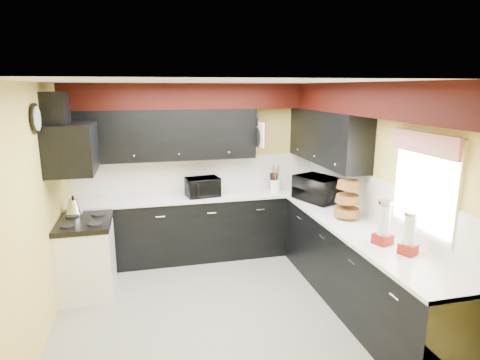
{
  "coord_description": "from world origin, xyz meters",
  "views": [
    {
      "loc": [
        -0.75,
        -4.03,
        2.45
      ],
      "look_at": [
        0.41,
        0.81,
        1.29
      ],
      "focal_mm": 30.0,
      "sensor_mm": 36.0,
      "label": 1
    }
  ],
  "objects_px": {
    "utensil_crock": "(275,186)",
    "kettle": "(74,207)",
    "toaster_oven": "(203,187)",
    "knife_block": "(274,182)",
    "microwave": "(318,189)"
  },
  "relations": [
    {
      "from": "toaster_oven",
      "to": "microwave",
      "type": "xyz_separation_m",
      "value": [
        1.48,
        -0.6,
        0.03
      ]
    },
    {
      "from": "knife_block",
      "to": "kettle",
      "type": "xyz_separation_m",
      "value": [
        -2.74,
        -0.48,
        -0.05
      ]
    },
    {
      "from": "microwave",
      "to": "utensil_crock",
      "type": "relative_size",
      "value": 3.53
    },
    {
      "from": "toaster_oven",
      "to": "knife_block",
      "type": "xyz_separation_m",
      "value": [
        1.08,
        0.1,
        -0.01
      ]
    },
    {
      "from": "utensil_crock",
      "to": "toaster_oven",
      "type": "bearing_deg",
      "value": -179.25
    },
    {
      "from": "toaster_oven",
      "to": "kettle",
      "type": "relative_size",
      "value": 2.23
    },
    {
      "from": "toaster_oven",
      "to": "kettle",
      "type": "xyz_separation_m",
      "value": [
        -1.66,
        -0.38,
        -0.06
      ]
    },
    {
      "from": "microwave",
      "to": "utensil_crock",
      "type": "bearing_deg",
      "value": 11.71
    },
    {
      "from": "microwave",
      "to": "utensil_crock",
      "type": "distance_m",
      "value": 0.73
    },
    {
      "from": "utensil_crock",
      "to": "kettle",
      "type": "xyz_separation_m",
      "value": [
        -2.74,
        -0.39,
        -0.01
      ]
    },
    {
      "from": "utensil_crock",
      "to": "knife_block",
      "type": "distance_m",
      "value": 0.09
    },
    {
      "from": "microwave",
      "to": "toaster_oven",
      "type": "bearing_deg",
      "value": 46.84
    },
    {
      "from": "utensil_crock",
      "to": "knife_block",
      "type": "xyz_separation_m",
      "value": [
        0.0,
        0.08,
        0.03
      ]
    },
    {
      "from": "microwave",
      "to": "kettle",
      "type": "bearing_deg",
      "value": 64.9
    },
    {
      "from": "utensil_crock",
      "to": "kettle",
      "type": "bearing_deg",
      "value": -171.81
    }
  ]
}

